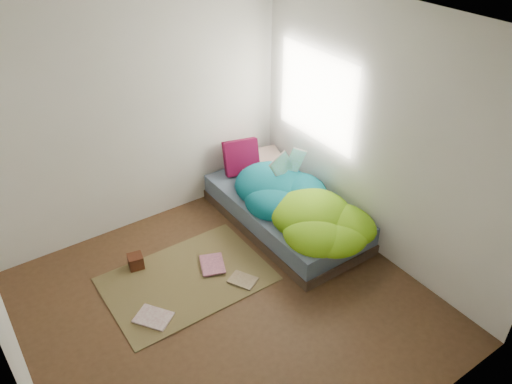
# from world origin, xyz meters

# --- Properties ---
(ground) EXTENTS (3.50, 3.50, 0.00)m
(ground) POSITION_xyz_m (0.00, 0.00, 0.00)
(ground) COLOR #482F1C
(ground) RESTS_ON ground
(room_walls) EXTENTS (3.54, 3.54, 2.62)m
(room_walls) POSITION_xyz_m (0.01, 0.01, 1.63)
(room_walls) COLOR silver
(room_walls) RESTS_ON ground
(bed) EXTENTS (1.00, 2.00, 0.34)m
(bed) POSITION_xyz_m (1.22, 0.72, 0.17)
(bed) COLOR #3C2C20
(bed) RESTS_ON ground
(duvet) EXTENTS (0.96, 1.84, 0.34)m
(duvet) POSITION_xyz_m (1.22, 0.50, 0.51)
(duvet) COLOR #075571
(duvet) RESTS_ON bed
(rug) EXTENTS (1.60, 1.10, 0.01)m
(rug) POSITION_xyz_m (-0.15, 0.55, 0.01)
(rug) COLOR brown
(rug) RESTS_ON ground
(pillow_floral) EXTENTS (0.63, 0.48, 0.13)m
(pillow_floral) POSITION_xyz_m (1.42, 1.52, 0.40)
(pillow_floral) COLOR silver
(pillow_floral) RESTS_ON bed
(pillow_magenta) EXTENTS (0.43, 0.23, 0.42)m
(pillow_magenta) POSITION_xyz_m (1.15, 1.52, 0.55)
(pillow_magenta) COLOR #47041D
(pillow_magenta) RESTS_ON bed
(open_book) EXTENTS (0.42, 0.10, 0.25)m
(open_book) POSITION_xyz_m (1.37, 0.87, 0.81)
(open_book) COLOR green
(open_book) RESTS_ON duvet
(wooden_box) EXTENTS (0.17, 0.17, 0.15)m
(wooden_box) POSITION_xyz_m (-0.50, 1.01, 0.09)
(wooden_box) COLOR #3C170D
(wooden_box) RESTS_ON rug
(floor_book_a) EXTENTS (0.38, 0.40, 0.02)m
(floor_book_a) POSITION_xyz_m (-0.75, 0.19, 0.02)
(floor_book_a) COLOR white
(floor_book_a) RESTS_ON rug
(floor_book_b) EXTENTS (0.34, 0.38, 0.03)m
(floor_book_b) POSITION_xyz_m (0.05, 0.61, 0.03)
(floor_book_b) COLOR pink
(floor_book_b) RESTS_ON rug
(floor_book_c) EXTENTS (0.30, 0.33, 0.02)m
(floor_book_c) POSITION_xyz_m (0.21, 0.15, 0.02)
(floor_book_c) COLOR tan
(floor_book_c) RESTS_ON rug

